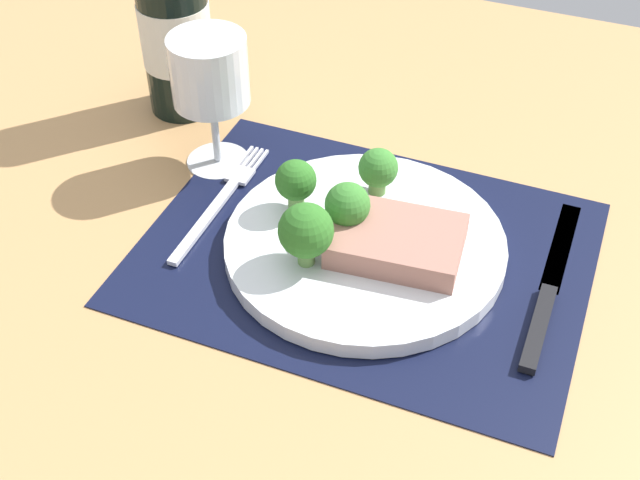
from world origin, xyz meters
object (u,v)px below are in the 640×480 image
at_px(wine_glass, 210,78).
at_px(wine_bottle, 174,22).
at_px(plate, 365,245).
at_px(steak, 397,241).
at_px(fork, 221,200).
at_px(knife, 548,293).

bearing_deg(wine_glass, wine_bottle, 136.01).
height_order(plate, wine_bottle, wine_bottle).
bearing_deg(wine_bottle, steak, -28.06).
distance_m(plate, steak, 0.04).
bearing_deg(wine_bottle, fork, -50.27).
distance_m(plate, knife, 0.17).
bearing_deg(plate, knife, 1.79).
bearing_deg(steak, wine_glass, 159.76).
bearing_deg(plate, fork, 174.84).
height_order(steak, fork, steak).
distance_m(steak, wine_glass, 0.25).
relative_size(fork, wine_glass, 1.32).
bearing_deg(wine_glass, plate, -21.72).
xyz_separation_m(plate, wine_bottle, (-0.28, 0.16, 0.09)).
bearing_deg(steak, knife, 4.70).
distance_m(plate, wine_bottle, 0.33).
distance_m(knife, wine_bottle, 0.48).
relative_size(plate, wine_glass, 1.80).
height_order(knife, wine_glass, wine_glass).
relative_size(wine_bottle, wine_glass, 2.00).
relative_size(knife, wine_glass, 1.58).
distance_m(wine_bottle, wine_glass, 0.12).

